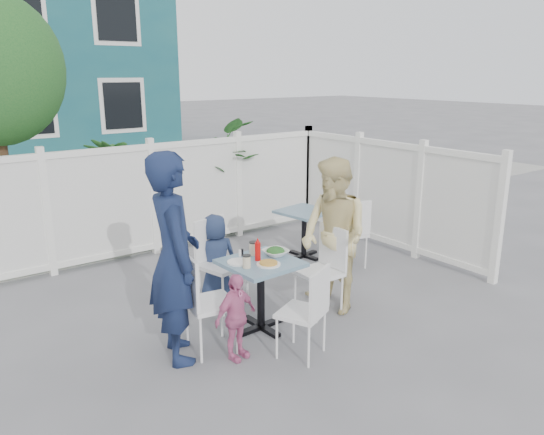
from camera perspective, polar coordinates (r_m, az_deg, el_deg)
ground at (r=5.97m, az=-3.38°, el=-10.08°), size 80.00×80.00×0.00m
near_sidewalk at (r=9.19m, az=-16.55°, el=-1.45°), size 24.00×2.60×0.01m
street at (r=12.64m, az=-22.48°, el=2.51°), size 24.00×5.00×0.01m
far_sidewalk at (r=15.62m, az=-25.41°, el=4.46°), size 24.00×1.60×0.01m
fence_back at (r=7.77m, az=-12.65°, el=1.75°), size 5.86×0.08×1.60m
fence_right at (r=8.04m, az=12.22°, el=2.24°), size 0.08×3.66×1.60m
potted_shrub_a at (r=8.31m, az=-16.10°, el=2.66°), size 1.29×1.29×1.64m
potted_shrub_b at (r=8.86m, az=-6.46°, el=4.44°), size 1.86×1.99×1.80m
main_table at (r=5.38m, az=-1.22°, el=-6.39°), size 0.73×0.73×0.74m
spare_table at (r=7.49m, az=3.49°, el=-0.38°), size 0.74×0.74×0.69m
chair_left at (r=4.99m, az=-7.52°, el=-8.35°), size 0.49×0.51×0.98m
chair_right at (r=5.80m, az=5.70°, el=-4.93°), size 0.43×0.44×0.96m
chair_back at (r=5.97m, az=-5.89°, el=-4.12°), size 0.54×0.53×1.00m
chair_near at (r=4.89m, az=3.98°, el=-9.49°), size 0.52×0.51×0.88m
chair_spare at (r=7.11m, az=8.52°, el=-1.22°), size 0.52×0.51×0.95m
man at (r=4.81m, az=-10.48°, el=-4.31°), size 0.63×0.80×1.93m
woman at (r=5.78m, az=6.68°, el=-1.98°), size 0.70×0.87×1.70m
boy at (r=6.07m, az=-6.10°, el=-4.42°), size 0.56×0.42×1.03m
toddler at (r=4.91m, az=-3.92°, el=-10.63°), size 0.51×0.29×0.83m
plate_main at (r=5.21m, az=-0.38°, el=-5.06°), size 0.24×0.24×0.01m
plate_side at (r=5.28m, az=-3.63°, el=-4.81°), size 0.23×0.23×0.02m
salad_bowl at (r=5.47m, az=0.39°, el=-3.80°), size 0.25×0.25×0.06m
coffee_cup_a at (r=5.13m, az=-2.75°, el=-4.80°), size 0.08×0.08×0.12m
coffee_cup_b at (r=5.48m, az=-2.01°, el=-3.39°), size 0.09×0.09×0.13m
ketchup_bottle at (r=5.31m, az=-1.54°, el=-3.68°), size 0.06×0.06×0.19m
salt_shaker at (r=5.46m, az=-3.47°, el=-3.84°), size 0.03×0.03×0.07m
pepper_shaker at (r=5.47m, az=-3.24°, el=-3.76°), size 0.03×0.03×0.07m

